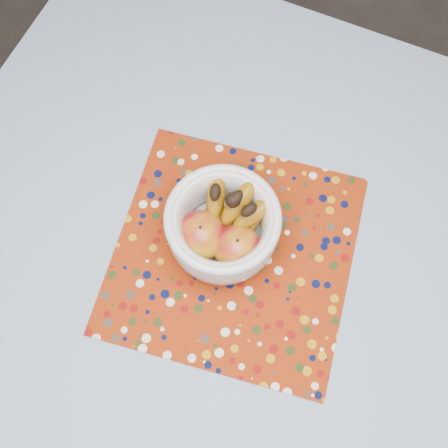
% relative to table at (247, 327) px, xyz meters
% --- Properties ---
extents(table, '(1.20, 1.20, 0.75)m').
position_rel_table_xyz_m(table, '(0.00, 0.00, 0.00)').
color(table, brown).
rests_on(table, ground).
extents(tablecloth, '(1.32, 1.32, 0.01)m').
position_rel_table_xyz_m(tablecloth, '(0.00, 0.00, 0.08)').
color(tablecloth, '#6686AA').
rests_on(tablecloth, table).
extents(placemat, '(0.47, 0.47, 0.00)m').
position_rel_table_xyz_m(placemat, '(-0.07, 0.09, 0.09)').
color(placemat, maroon).
rests_on(placemat, tablecloth).
extents(fruit_bowl, '(0.19, 0.19, 0.14)m').
position_rel_table_xyz_m(fruit_bowl, '(-0.09, 0.11, 0.16)').
color(fruit_bowl, silver).
rests_on(fruit_bowl, placemat).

